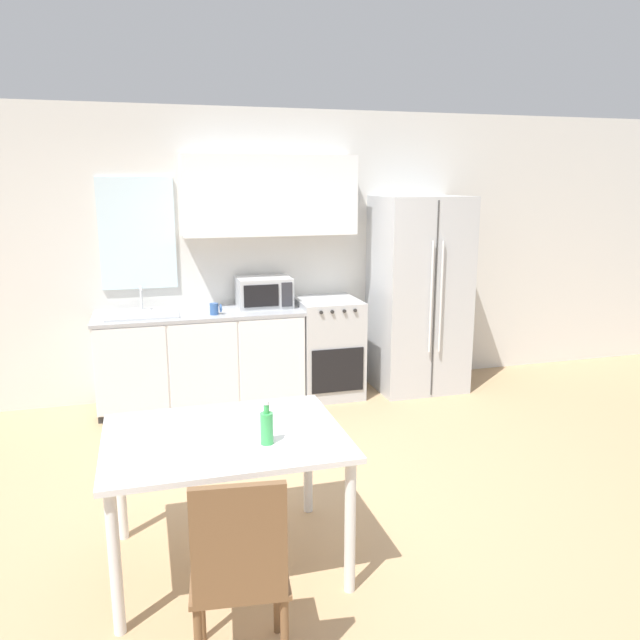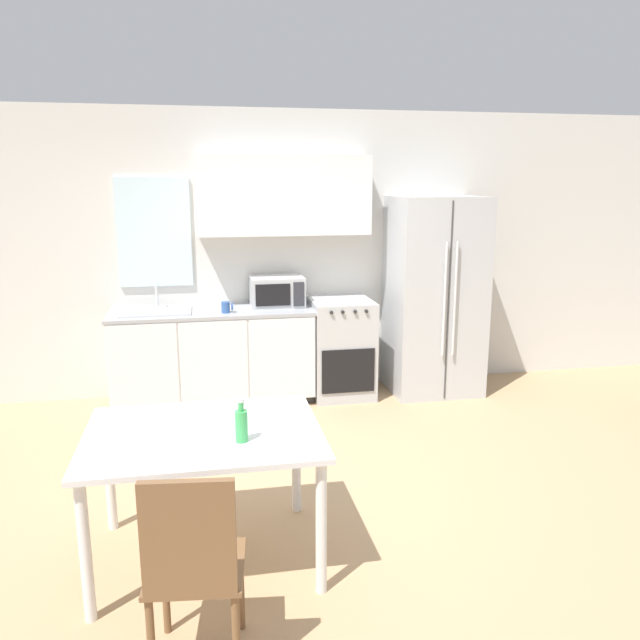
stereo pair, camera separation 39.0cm
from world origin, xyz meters
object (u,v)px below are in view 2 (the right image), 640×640
(refrigerator, at_px, (434,296))
(dining_chair_near, at_px, (193,561))
(coffee_mug, at_px, (226,307))
(microwave, at_px, (277,291))
(oven_range, at_px, (341,348))
(dining_table, at_px, (204,447))
(drink_bottle, at_px, (241,424))

(refrigerator, bearing_deg, dining_chair_near, -124.56)
(refrigerator, height_order, coffee_mug, refrigerator)
(refrigerator, bearing_deg, microwave, 174.74)
(refrigerator, relative_size, coffee_mug, 18.03)
(oven_range, xyz_separation_m, microwave, (-0.60, 0.10, 0.55))
(oven_range, relative_size, microwave, 1.88)
(refrigerator, height_order, dining_chair_near, refrigerator)
(refrigerator, xyz_separation_m, microwave, (-1.52, 0.14, 0.07))
(microwave, bearing_deg, dining_table, -105.33)
(coffee_mug, distance_m, dining_table, 2.42)
(dining_chair_near, bearing_deg, drink_bottle, 76.37)
(oven_range, distance_m, dining_table, 2.85)
(refrigerator, distance_m, drink_bottle, 3.35)
(microwave, xyz_separation_m, coffee_mug, (-0.49, -0.23, -0.09))
(dining_table, bearing_deg, dining_chair_near, -93.89)
(dining_table, height_order, dining_chair_near, dining_chair_near)
(oven_range, distance_m, microwave, 0.82)
(dining_chair_near, bearing_deg, dining_table, 92.78)
(drink_bottle, bearing_deg, dining_table, 138.25)
(microwave, relative_size, drink_bottle, 2.19)
(coffee_mug, height_order, drink_bottle, coffee_mug)
(dining_table, xyz_separation_m, dining_chair_near, (-0.06, -0.85, -0.12))
(drink_bottle, bearing_deg, microwave, 79.31)
(dining_chair_near, bearing_deg, refrigerator, 62.11)
(oven_range, height_order, dining_table, oven_range)
(microwave, bearing_deg, coffee_mug, -154.77)
(coffee_mug, bearing_deg, oven_range, 6.69)
(coffee_mug, bearing_deg, dining_chair_near, -95.13)
(oven_range, relative_size, dining_table, 0.76)
(coffee_mug, bearing_deg, refrigerator, 2.55)
(oven_range, height_order, microwave, microwave)
(dining_table, bearing_deg, drink_bottle, -41.75)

